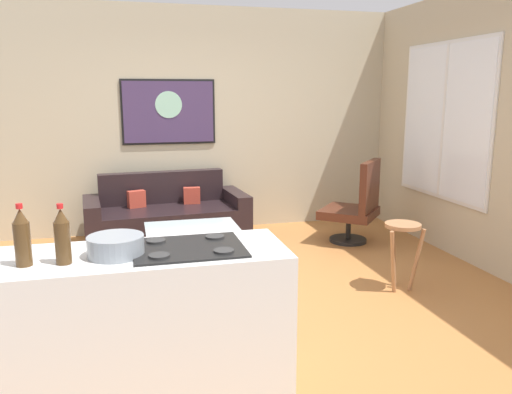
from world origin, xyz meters
name	(u,v)px	position (x,y,z in m)	size (l,w,h in m)	color
ground	(232,301)	(0.00, 0.00, -0.02)	(6.40, 6.40, 0.04)	#AF703A
back_wall	(192,121)	(0.00, 2.42, 1.40)	(6.40, 0.05, 2.80)	#BCB193
right_wall	(484,129)	(2.62, 0.30, 1.40)	(0.05, 6.40, 2.80)	#BFAF8E
couch	(167,219)	(-0.40, 1.91, 0.28)	(1.93, 0.98, 0.80)	black
coffee_table	(192,231)	(-0.23, 0.80, 0.42)	(0.90, 0.61, 0.45)	silver
armchair	(357,206)	(1.77, 1.30, 0.45)	(0.87, 0.87, 0.99)	black
bar_stool	(402,239)	(1.52, -0.16, 0.48)	(0.36, 0.36, 0.62)	#A77249
kitchen_counter	(137,330)	(-0.81, -1.35, 0.45)	(1.67, 0.60, 0.93)	silver
soda_bottle	(22,238)	(-1.34, -1.43, 1.05)	(0.08, 0.08, 0.32)	#51361B
soda_bottle_2	(62,237)	(-1.15, -1.44, 1.04)	(0.08, 0.08, 0.31)	#51361B
mixing_bowl	(116,246)	(-0.90, -1.38, 0.96)	(0.30, 0.30, 0.11)	#8A949D
wall_painting	(169,112)	(-0.29, 2.38, 1.52)	(1.15, 0.03, 0.80)	black
window	(444,121)	(2.59, 0.90, 1.44)	(0.03, 1.61, 1.72)	silver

